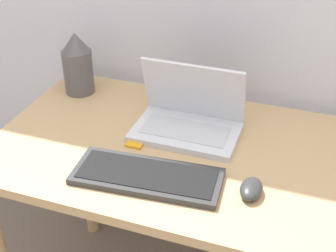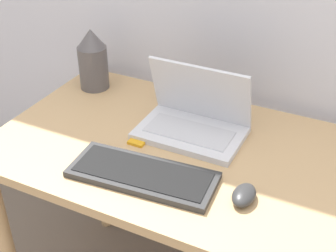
# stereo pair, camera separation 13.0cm
# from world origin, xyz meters

# --- Properties ---
(desk) EXTENTS (1.21, 0.68, 0.77)m
(desk) POSITION_xyz_m (0.00, 0.34, 0.67)
(desk) COLOR tan
(desk) RESTS_ON ground_plane
(laptop) EXTENTS (0.32, 0.21, 0.22)m
(laptop) POSITION_xyz_m (-0.05, 0.44, 0.82)
(laptop) COLOR silver
(laptop) RESTS_ON desk
(keyboard) EXTENTS (0.41, 0.19, 0.02)m
(keyboard) POSITION_xyz_m (-0.08, 0.17, 0.78)
(keyboard) COLOR #2D2D2D
(keyboard) RESTS_ON desk
(mouse) EXTENTS (0.06, 0.09, 0.04)m
(mouse) POSITION_xyz_m (0.20, 0.20, 0.79)
(mouse) COLOR #2D2D2D
(mouse) RESTS_ON desk
(vase) EXTENTS (0.10, 0.10, 0.22)m
(vase) POSITION_xyz_m (-0.49, 0.55, 0.88)
(vase) COLOR #514C4C
(vase) RESTS_ON desk
(mp3_player) EXTENTS (0.05, 0.06, 0.01)m
(mp3_player) POSITION_xyz_m (-0.17, 0.31, 0.77)
(mp3_player) COLOR orange
(mp3_player) RESTS_ON desk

